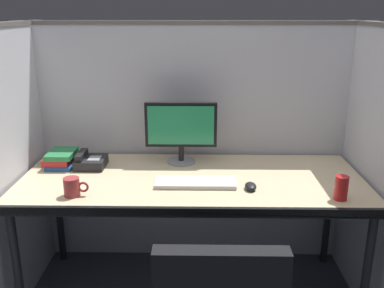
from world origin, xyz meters
TOP-DOWN VIEW (x-y plane):
  - cubicle_partition_rear at (0.00, 0.74)m, footprint 2.21×0.06m
  - cubicle_partition_left at (-0.99, 0.20)m, footprint 0.06×1.41m
  - cubicle_partition_right at (0.99, 0.20)m, footprint 0.06×1.41m
  - desk at (0.00, 0.29)m, footprint 1.90×0.80m
  - monitor_center at (-0.07, 0.55)m, footprint 0.43×0.17m
  - keyboard_main at (0.02, 0.20)m, footprint 0.43×0.15m
  - computer_mouse at (0.31, 0.14)m, footprint 0.06×0.10m
  - desk_phone at (-0.61, 0.46)m, footprint 0.17×0.19m
  - soda_can at (0.74, 0.02)m, footprint 0.07×0.07m
  - book_stack at (-0.79, 0.48)m, footprint 0.17×0.22m
  - coffee_mug at (-0.59, 0.04)m, footprint 0.13×0.08m

SIDE VIEW (x-z plane):
  - desk at x=0.00m, z-range 0.32..1.06m
  - keyboard_main at x=0.02m, z-range 0.74..0.76m
  - computer_mouse at x=0.31m, z-range 0.74..0.77m
  - desk_phone at x=-0.61m, z-range 0.73..0.82m
  - book_stack at x=-0.79m, z-range 0.74..0.83m
  - coffee_mug at x=-0.59m, z-range 0.74..0.84m
  - cubicle_partition_rear at x=0.00m, z-range 0.00..1.58m
  - cubicle_partition_left at x=-0.99m, z-range 0.00..1.58m
  - cubicle_partition_right at x=0.99m, z-range 0.00..1.58m
  - soda_can at x=0.74m, z-range 0.74..0.86m
  - monitor_center at x=-0.07m, z-range 0.77..1.14m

